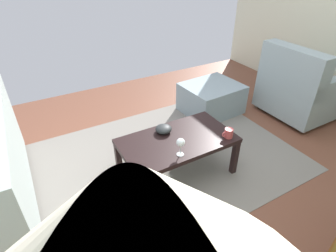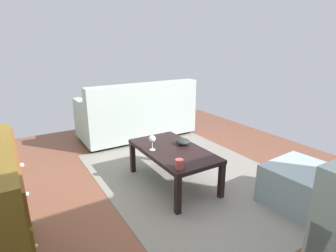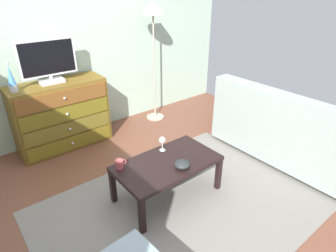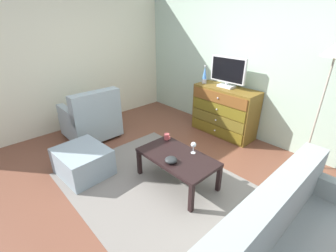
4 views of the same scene
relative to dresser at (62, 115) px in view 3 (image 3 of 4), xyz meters
name	(u,v)px [view 3 (image 3 of 4)]	position (x,y,z in m)	size (l,w,h in m)	color
ground_plane	(153,208)	(0.22, -1.68, -0.46)	(5.42, 4.47, 0.05)	brown
wall_accent_rear	(58,40)	(0.22, 0.31, 0.88)	(5.42, 0.12, 2.63)	#A4BCA8
area_rug	(182,208)	(0.42, -1.88, -0.43)	(2.60, 1.90, 0.01)	slate
dresser	(62,115)	(0.00, 0.00, 0.00)	(1.14, 0.49, 0.87)	brown
tv	(48,60)	(-0.03, 0.02, 0.71)	(0.66, 0.18, 0.52)	silver
lava_lamp	(11,79)	(-0.47, -0.04, 0.58)	(0.09, 0.09, 0.33)	#B7B7BC
coffee_table	(167,166)	(0.43, -1.63, -0.08)	(1.01, 0.57, 0.40)	black
wine_glass	(162,140)	(0.52, -1.44, 0.08)	(0.07, 0.07, 0.16)	silver
mug	(120,164)	(0.02, -1.44, 0.01)	(0.11, 0.08, 0.08)	#B9494C
bowl_decorative	(182,164)	(0.48, -1.79, 0.00)	(0.15, 0.15, 0.07)	#232628
couch_large	(287,131)	(2.02, -1.97, -0.09)	(0.85, 1.75, 0.89)	#332319
standing_lamp	(153,20)	(1.45, -0.05, 1.06)	(0.32, 0.32, 1.75)	#A59E8C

